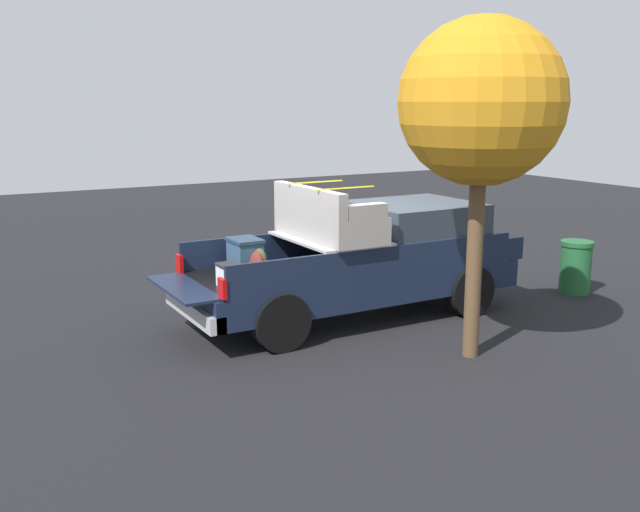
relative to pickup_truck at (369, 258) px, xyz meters
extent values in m
plane|color=black|center=(-0.34, 0.00, -0.97)|extent=(40.00, 40.00, 0.00)
cube|color=#162138|center=(-0.34, 0.00, -0.34)|extent=(5.50, 1.92, 0.44)
cube|color=black|center=(-1.54, 0.00, -0.10)|extent=(2.80, 1.80, 0.04)
cube|color=#162138|center=(-1.54, 0.93, 0.13)|extent=(2.80, 0.06, 0.50)
cube|color=#162138|center=(-1.54, -0.93, 0.13)|extent=(2.80, 0.06, 0.50)
cube|color=#162138|center=(-0.17, 0.00, 0.13)|extent=(0.06, 1.80, 0.50)
cube|color=#162138|center=(-3.22, 0.00, -0.10)|extent=(0.55, 1.80, 0.04)
cube|color=#B2B2B7|center=(-0.77, 0.00, 0.40)|extent=(1.25, 1.92, 0.04)
cube|color=#162138|center=(1.01, 0.00, 0.13)|extent=(2.30, 1.92, 0.50)
cube|color=#2D3842|center=(0.91, 0.00, 0.62)|extent=(1.94, 1.76, 0.48)
cube|color=#162138|center=(2.36, 0.00, 0.07)|extent=(0.40, 1.82, 0.38)
cube|color=#B2B2B7|center=(-3.06, 0.00, -0.44)|extent=(0.24, 1.92, 0.24)
cube|color=red|center=(-2.96, 0.88, 0.06)|extent=(0.06, 0.20, 0.28)
cube|color=red|center=(-2.96, -0.88, 0.06)|extent=(0.06, 0.20, 0.28)
cylinder|color=black|center=(1.41, 0.88, -0.54)|extent=(0.86, 0.30, 0.86)
cylinder|color=black|center=(1.41, -0.88, -0.54)|extent=(0.86, 0.30, 0.86)
cylinder|color=black|center=(-2.09, 0.88, -0.54)|extent=(0.86, 0.30, 0.86)
cylinder|color=black|center=(-2.09, -0.88, -0.54)|extent=(0.86, 0.30, 0.86)
cube|color=#335170|center=(-2.07, 0.38, 0.17)|extent=(0.40, 0.55, 0.49)
cube|color=#23394E|center=(-2.07, 0.38, 0.43)|extent=(0.44, 0.59, 0.05)
ellipsoid|color=#384728|center=(-2.01, -0.04, 0.15)|extent=(0.20, 0.35, 0.45)
ellipsoid|color=#384728|center=(-2.12, -0.04, 0.08)|extent=(0.09, 0.25, 0.20)
ellipsoid|color=maroon|center=(-2.22, -0.41, 0.17)|extent=(0.20, 0.38, 0.49)
ellipsoid|color=maroon|center=(-2.33, -0.41, 0.09)|extent=(0.09, 0.26, 0.22)
cube|color=white|center=(-2.64, -0.33, 0.07)|extent=(0.26, 0.34, 0.30)
cube|color=#262628|center=(-2.64, -0.33, 0.24)|extent=(0.28, 0.36, 0.04)
cube|color=#9E9993|center=(-0.77, 0.00, 0.63)|extent=(0.92, 2.09, 0.42)
cube|color=#9E9993|center=(-1.15, 0.00, 1.04)|extent=(0.16, 2.09, 0.40)
cube|color=#9E9993|center=(-0.72, 0.94, 0.95)|extent=(0.68, 0.20, 0.22)
cube|color=#9E9993|center=(-0.72, -0.95, 0.95)|extent=(0.68, 0.20, 0.22)
cube|color=yellow|center=(-0.77, 0.47, 1.25)|extent=(1.02, 0.03, 0.02)
cube|color=yellow|center=(-0.77, -0.47, 1.25)|extent=(1.02, 0.03, 0.02)
cylinder|color=brown|center=(0.12, -2.40, 0.45)|extent=(0.22, 0.22, 2.84)
sphere|color=orange|center=(0.12, -2.40, 2.53)|extent=(2.21, 2.21, 2.21)
cylinder|color=#1E592D|center=(4.10, -0.74, -0.52)|extent=(0.56, 0.56, 0.90)
cylinder|color=#1E592D|center=(4.10, -0.74, -0.03)|extent=(0.60, 0.60, 0.08)
camera|label=1|loc=(-6.47, -9.71, 2.54)|focal=40.45mm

